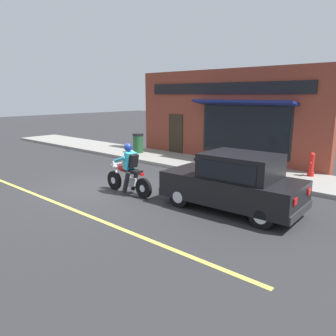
{
  "coord_description": "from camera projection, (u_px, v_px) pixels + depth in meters",
  "views": [
    {
      "loc": [
        -6.45,
        -8.74,
        3.06
      ],
      "look_at": [
        0.64,
        -2.51,
        0.95
      ],
      "focal_mm": 35.0,
      "sensor_mm": 36.0,
      "label": 1
    }
  ],
  "objects": [
    {
      "name": "ground_plane",
      "position": [
        100.0,
        188.0,
        11.03
      ],
      "size": [
        80.0,
        80.0,
        0.0
      ],
      "primitive_type": "plane",
      "color": "#2B2B2D"
    },
    {
      "name": "sidewalk_curb",
      "position": [
        145.0,
        155.0,
        16.71
      ],
      "size": [
        2.6,
        22.0,
        0.14
      ],
      "primitive_type": "cube",
      "color": "gray",
      "rests_on": "ground"
    },
    {
      "name": "lane_stripe",
      "position": [
        7.0,
        183.0,
        11.64
      ],
      "size": [
        0.12,
        19.8,
        0.01
      ],
      "primitive_type": "cube",
      "color": "#D1C64C",
      "rests_on": "ground"
    },
    {
      "name": "storefront_building",
      "position": [
        224.0,
        116.0,
        15.04
      ],
      "size": [
        1.25,
        9.66,
        4.2
      ],
      "color": "brown",
      "rests_on": "ground"
    },
    {
      "name": "motorcycle_with_rider",
      "position": [
        129.0,
        173.0,
        10.25
      ],
      "size": [
        0.56,
        2.02,
        1.62
      ],
      "color": "black",
      "rests_on": "ground"
    },
    {
      "name": "car_hatchback",
      "position": [
        234.0,
        183.0,
        8.76
      ],
      "size": [
        1.79,
        3.84,
        1.57
      ],
      "color": "black",
      "rests_on": "ground"
    },
    {
      "name": "fire_hydrant",
      "position": [
        311.0,
        165.0,
        11.98
      ],
      "size": [
        0.36,
        0.24,
        0.88
      ],
      "color": "red",
      "rests_on": "sidewalk_curb"
    },
    {
      "name": "traffic_cone",
      "position": [
        251.0,
        161.0,
        13.4
      ],
      "size": [
        0.36,
        0.36,
        0.6
      ],
      "color": "black",
      "rests_on": "sidewalk_curb"
    },
    {
      "name": "trash_bin",
      "position": [
        138.0,
        143.0,
        16.9
      ],
      "size": [
        0.56,
        0.56,
        0.98
      ],
      "color": "#23512D",
      "rests_on": "sidewalk_curb"
    }
  ]
}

